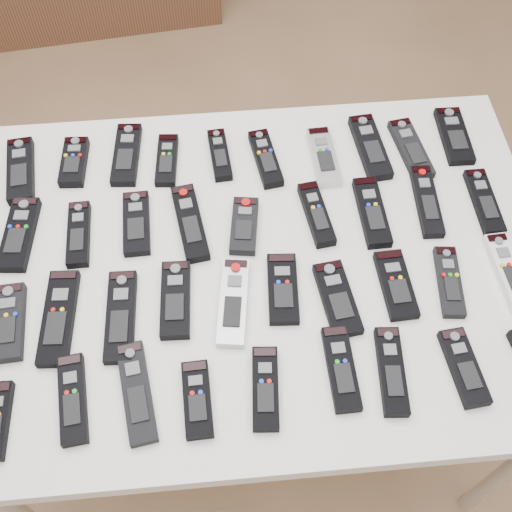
{
  "coord_description": "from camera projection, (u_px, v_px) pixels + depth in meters",
  "views": [
    {
      "loc": [
        -0.05,
        -0.84,
        1.92
      ],
      "look_at": [
        0.01,
        -0.13,
        0.8
      ],
      "focal_mm": 45.0,
      "sensor_mm": 36.0,
      "label": 1
    }
  ],
  "objects": [
    {
      "name": "remote_4",
      "position": [
        220.0,
        155.0,
        1.49
      ],
      "size": [
        0.05,
        0.15,
        0.02
      ],
      "primitive_type": "cube",
      "rotation": [
        0.0,
        0.0,
        0.08
      ],
      "color": "black",
      "rests_on": "table"
    },
    {
      "name": "remote_8",
      "position": [
        411.0,
        149.0,
        1.5
      ],
      "size": [
        0.08,
        0.18,
        0.02
      ],
      "primitive_type": "cube",
      "rotation": [
        0.0,
        0.0,
        0.14
      ],
      "color": "black",
      "rests_on": "table"
    },
    {
      "name": "remote_11",
      "position": [
        79.0,
        234.0,
        1.37
      ],
      "size": [
        0.05,
        0.16,
        0.02
      ],
      "primitive_type": "cube",
      "rotation": [
        0.0,
        0.0,
        0.02
      ],
      "color": "black",
      "rests_on": "table"
    },
    {
      "name": "remote_14",
      "position": [
        244.0,
        226.0,
        1.38
      ],
      "size": [
        0.07,
        0.15,
        0.02
      ],
      "primitive_type": "cube",
      "rotation": [
        0.0,
        0.0,
        -0.14
      ],
      "color": "black",
      "rests_on": "table"
    },
    {
      "name": "remote_27",
      "position": [
        449.0,
        282.0,
        1.31
      ],
      "size": [
        0.06,
        0.16,
        0.02
      ],
      "primitive_type": "cube",
      "rotation": [
        0.0,
        0.0,
        -0.11
      ],
      "color": "black",
      "rests_on": "table"
    },
    {
      "name": "remote_21",
      "position": [
        121.0,
        316.0,
        1.26
      ],
      "size": [
        0.06,
        0.2,
        0.02
      ],
      "primitive_type": "cube",
      "rotation": [
        0.0,
        0.0,
        -0.03
      ],
      "color": "black",
      "rests_on": "table"
    },
    {
      "name": "remote_12",
      "position": [
        136.0,
        223.0,
        1.39
      ],
      "size": [
        0.06,
        0.16,
        0.02
      ],
      "primitive_type": "cube",
      "rotation": [
        0.0,
        0.0,
        0.02
      ],
      "color": "black",
      "rests_on": "table"
    },
    {
      "name": "remote_35",
      "position": [
        391.0,
        371.0,
        1.2
      ],
      "size": [
        0.06,
        0.18,
        0.02
      ],
      "primitive_type": "cube",
      "rotation": [
        0.0,
        0.0,
        -0.08
      ],
      "color": "black",
      "rests_on": "table"
    },
    {
      "name": "remote_19",
      "position": [
        8.0,
        322.0,
        1.25
      ],
      "size": [
        0.07,
        0.17,
        0.02
      ],
      "primitive_type": "cube",
      "rotation": [
        0.0,
        0.0,
        0.06
      ],
      "color": "black",
      "rests_on": "table"
    },
    {
      "name": "remote_26",
      "position": [
        396.0,
        285.0,
        1.3
      ],
      "size": [
        0.06,
        0.16,
        0.02
      ],
      "primitive_type": "cube",
      "rotation": [
        0.0,
        0.0,
        0.04
      ],
      "color": "black",
      "rests_on": "table"
    },
    {
      "name": "remote_15",
      "position": [
        316.0,
        214.0,
        1.4
      ],
      "size": [
        0.06,
        0.17,
        0.02
      ],
      "primitive_type": "cube",
      "rotation": [
        0.0,
        0.0,
        0.13
      ],
      "color": "black",
      "rests_on": "table"
    },
    {
      "name": "remote_17",
      "position": [
        427.0,
        201.0,
        1.42
      ],
      "size": [
        0.06,
        0.19,
        0.02
      ],
      "primitive_type": "cube",
      "rotation": [
        0.0,
        0.0,
        -0.05
      ],
      "color": "black",
      "rests_on": "table"
    },
    {
      "name": "remote_25",
      "position": [
        337.0,
        299.0,
        1.28
      ],
      "size": [
        0.08,
        0.17,
        0.02
      ],
      "primitive_type": "cube",
      "rotation": [
        0.0,
        0.0,
        0.12
      ],
      "color": "black",
      "rests_on": "table"
    },
    {
      "name": "remote_0",
      "position": [
        21.0,
        170.0,
        1.46
      ],
      "size": [
        0.08,
        0.19,
        0.02
      ],
      "primitive_type": "cube",
      "rotation": [
        0.0,
        0.0,
        0.1
      ],
      "color": "black",
      "rests_on": "table"
    },
    {
      "name": "remote_24",
      "position": [
        283.0,
        289.0,
        1.3
      ],
      "size": [
        0.07,
        0.16,
        0.02
      ],
      "primitive_type": "cube",
      "rotation": [
        0.0,
        0.0,
        -0.07
      ],
      "color": "black",
      "rests_on": "table"
    },
    {
      "name": "remote_31",
      "position": [
        137.0,
        392.0,
        1.18
      ],
      "size": [
        0.08,
        0.2,
        0.02
      ],
      "primitive_type": "cube",
      "rotation": [
        0.0,
        0.0,
        0.15
      ],
      "color": "black",
      "rests_on": "table"
    },
    {
      "name": "remote_13",
      "position": [
        190.0,
        223.0,
        1.38
      ],
      "size": [
        0.08,
        0.2,
        0.02
      ],
      "primitive_type": "cube",
      "rotation": [
        0.0,
        0.0,
        0.15
      ],
      "color": "black",
      "rests_on": "table"
    },
    {
      "name": "ground",
      "position": [
        248.0,
        356.0,
        2.07
      ],
      "size": [
        4.0,
        4.0,
        0.0
      ],
      "primitive_type": "plane",
      "color": "brown",
      "rests_on": "ground"
    },
    {
      "name": "remote_33",
      "position": [
        265.0,
        388.0,
        1.18
      ],
      "size": [
        0.06,
        0.16,
        0.02
      ],
      "primitive_type": "cube",
      "rotation": [
        0.0,
        0.0,
        -0.08
      ],
      "color": "black",
      "rests_on": "table"
    },
    {
      "name": "remote_6",
      "position": [
        324.0,
        157.0,
        1.49
      ],
      "size": [
        0.06,
        0.17,
        0.02
      ],
      "primitive_type": "cube",
      "rotation": [
        0.0,
        0.0,
        0.04
      ],
      "color": "#B7B7BC",
      "rests_on": "table"
    },
    {
      "name": "remote_18",
      "position": [
        484.0,
        202.0,
        1.42
      ],
      "size": [
        0.05,
        0.17,
        0.02
      ],
      "primitive_type": "cube",
      "rotation": [
        0.0,
        0.0,
        0.01
      ],
      "color": "black",
      "rests_on": "table"
    },
    {
      "name": "remote_7",
      "position": [
        370.0,
        147.0,
        1.5
      ],
      "size": [
        0.07,
        0.19,
        0.02
      ],
      "primitive_type": "cube",
      "rotation": [
        0.0,
        0.0,
        0.09
      ],
      "color": "black",
      "rests_on": "table"
    },
    {
      "name": "remote_34",
      "position": [
        341.0,
        369.0,
        1.2
      ],
      "size": [
        0.05,
        0.17,
        0.02
      ],
      "primitive_type": "cube",
      "rotation": [
        0.0,
        0.0,
        0.02
      ],
      "color": "black",
      "rests_on": "table"
    },
    {
      "name": "remote_10",
      "position": [
        19.0,
        234.0,
        1.37
      ],
      "size": [
        0.08,
        0.19,
        0.02
      ],
      "primitive_type": "cube",
      "rotation": [
        0.0,
        0.0,
        -0.1
      ],
      "color": "black",
      "rests_on": "table"
    },
    {
      "name": "remote_36",
      "position": [
        464.0,
        367.0,
        1.21
      ],
      "size": [
        0.07,
        0.16,
        0.02
      ],
      "primitive_type": "cube",
      "rotation": [
        0.0,
        0.0,
        0.1
      ],
      "color": "black",
      "rests_on": "table"
    },
    {
      "name": "remote_3",
      "position": [
        167.0,
        160.0,
        1.48
      ],
      "size": [
        0.06,
        0.15,
        0.02
      ],
      "primitive_type": "cube",
      "rotation": [
        0.0,
        0.0,
        -0.08
      ],
      "color": "black",
      "rests_on": "table"
    },
    {
      "name": "remote_16",
      "position": [
        372.0,
        212.0,
        1.4
      ],
      "size": [
        0.06,
        0.18,
        0.02
      ],
      "primitive_type": "cube",
      "rotation": [
        0.0,
        0.0,
        0.02
      ],
      "color": "black",
      "rests_on": "table"
    },
    {
      "name": "remote_1",
      "position": [
        74.0,
        162.0,
        1.48
      ],
      "size": [
        0.06,
        0.14,
        0.02
      ],
      "primitive_type": "cube",
      "rotation": [
        0.0,
        0.0,
        -0.06
      ],
      "color": "black",
      "rests_on": "table"
    },
    {
      "name": "remote_32",
      "position": [
        197.0,
        399.0,
        1.17
      ],
      "size": [
        0.05,
        0.15,
        0.02
      ],
      "primitive_type": "cube",
      "rotation": [
        0.0,
        0.0,
        0.03
      ],
      "color": "black",
      "rests_on": "table"
    },
    {
      "name": "remote_2",
      "position": [
        127.0,
        155.0,
        1.49
      ],
      "size": [
        0.07,
        0.18,
        0.02
      ],
      "primitive_type": "cube",
      "rotation": [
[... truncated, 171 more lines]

